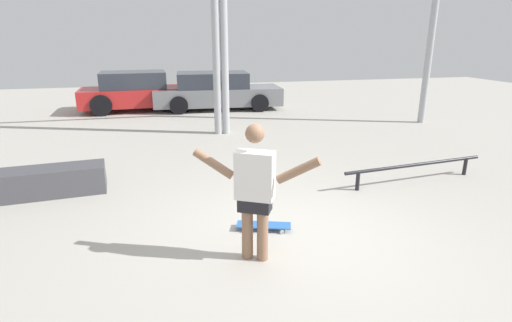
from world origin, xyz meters
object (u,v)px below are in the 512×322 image
object	(u,v)px
parked_car_grey	(216,91)
grind_rail	(415,167)
parked_car_red	(138,92)
grind_box	(20,184)
skateboarder	(255,188)
skateboard	(264,225)

from	to	relation	value
parked_car_grey	grind_rail	bearing A→B (deg)	-70.32
parked_car_red	parked_car_grey	size ratio (longest dim) A/B	0.88
parked_car_red	grind_rail	bearing A→B (deg)	-62.06
grind_box	parked_car_red	size ratio (longest dim) A/B	0.65
parked_car_red	skateboarder	bearing A→B (deg)	-83.11
skateboarder	parked_car_red	distance (m)	10.89
grind_box	parked_car_red	bearing A→B (deg)	78.87
skateboard	parked_car_red	bearing A→B (deg)	119.56
skateboard	parked_car_grey	world-z (taller)	parked_car_grey
skateboarder	grind_box	xyz separation A→B (m)	(-3.32, 2.73, -0.67)
skateboarder	grind_box	distance (m)	4.35
parked_car_red	skateboard	bearing A→B (deg)	-80.90
skateboarder	parked_car_grey	world-z (taller)	skateboarder
skateboarder	grind_rail	distance (m)	3.96
skateboarder	parked_car_red	world-z (taller)	skateboarder
skateboard	grind_box	size ratio (longest dim) A/B	0.29
skateboard	grind_rail	world-z (taller)	grind_rail
skateboarder	parked_car_red	xyz separation A→B (m)	(-1.74, 10.74, -0.24)
grind_rail	parked_car_red	bearing A→B (deg)	120.24
skateboarder	parked_car_red	size ratio (longest dim) A/B	0.41
parked_car_red	parked_car_grey	distance (m)	2.79
skateboarder	skateboard	distance (m)	1.12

